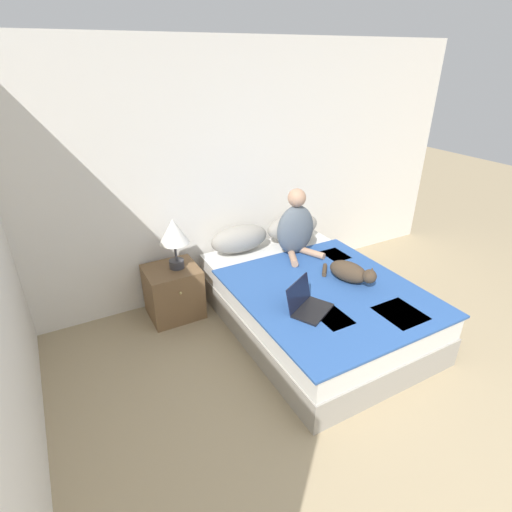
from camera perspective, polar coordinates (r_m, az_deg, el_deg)
wall_back at (r=4.27m, az=-1.76°, el=11.83°), size 5.47×0.05×2.55m
bed at (r=3.89m, az=8.17°, el=-6.76°), size 1.53×2.12×0.51m
pillow_near at (r=4.20m, az=-2.38°, el=2.49°), size 0.64×0.29×0.29m
pillow_far at (r=4.51m, az=5.26°, el=4.17°), size 0.64×0.29×0.29m
person_sitting at (r=4.12m, az=5.70°, el=4.04°), size 0.42×0.41×0.70m
cat_tabby at (r=3.75m, az=13.39°, el=-2.26°), size 0.32×0.59×0.20m
laptop_open at (r=3.31m, az=7.39°, el=-6.88°), size 0.44×0.41×0.24m
nightstand at (r=4.09m, az=-11.70°, el=-5.01°), size 0.51×0.48×0.53m
table_lamp at (r=3.81m, az=-11.67°, el=3.11°), size 0.28×0.28×0.51m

